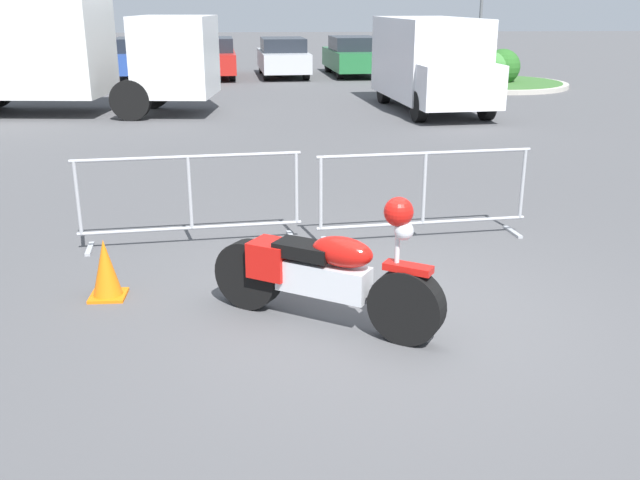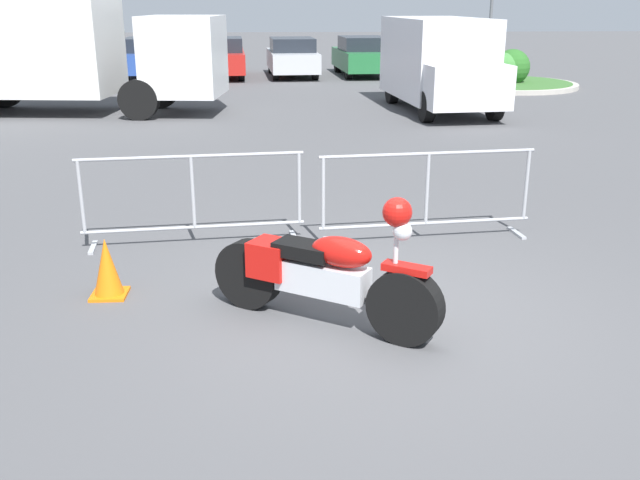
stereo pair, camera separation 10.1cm
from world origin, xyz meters
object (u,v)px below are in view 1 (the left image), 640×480
at_px(crowd_barrier_far, 424,194).
at_px(crowd_barrier_near, 190,198).
at_px(traffic_cone, 106,269).
at_px(parked_car_green, 353,56).
at_px(pedestrian, 196,59).
at_px(motorcycle, 323,273).
at_px(parked_car_blue, 139,58).
at_px(parked_car_silver, 283,57).
at_px(delivery_van, 431,61).
at_px(parked_car_red, 211,57).
at_px(parked_car_white, 68,57).
at_px(box_truck, 38,47).

bearing_deg(crowd_barrier_far, crowd_barrier_near, 180.00).
bearing_deg(crowd_barrier_near, traffic_cone, -113.40).
relative_size(parked_car_green, pedestrian, 2.57).
xyz_separation_m(motorcycle, pedestrian, (-2.72, 18.03, 0.44)).
relative_size(parked_car_green, traffic_cone, 7.35).
height_order(crowd_barrier_near, parked_car_blue, parked_car_blue).
height_order(parked_car_blue, parked_car_green, parked_car_green).
relative_size(crowd_barrier_far, pedestrian, 1.53).
relative_size(motorcycle, parked_car_silver, 0.46).
xyz_separation_m(delivery_van, parked_car_silver, (-3.61, 8.79, -0.53)).
distance_m(crowd_barrier_far, delivery_van, 10.80).
distance_m(motorcycle, parked_car_red, 21.55).
height_order(motorcycle, parked_car_white, parked_car_white).
relative_size(crowd_barrier_near, parked_car_blue, 0.60).
xyz_separation_m(parked_car_blue, parked_car_silver, (5.29, -0.02, -0.01)).
height_order(delivery_van, pedestrian, delivery_van).
relative_size(crowd_barrier_far, box_truck, 0.33).
bearing_deg(crowd_barrier_near, box_truck, 114.01).
bearing_deg(delivery_van, motorcycle, -21.83).
relative_size(parked_car_silver, parked_car_green, 0.98).
bearing_deg(parked_car_green, pedestrian, 120.54).
xyz_separation_m(box_truck, parked_car_red, (3.58, 8.59, -0.91)).
xyz_separation_m(crowd_barrier_near, parked_car_white, (-6.41, 19.69, 0.16)).
xyz_separation_m(crowd_barrier_far, parked_car_white, (-9.16, 19.69, 0.16)).
relative_size(parked_car_white, parked_car_silver, 1.01).
relative_size(delivery_van, parked_car_green, 1.19).
bearing_deg(box_truck, parked_car_green, 51.25).
distance_m(parked_car_white, pedestrian, 6.42).
xyz_separation_m(motorcycle, crowd_barrier_near, (-1.38, 2.28, 0.08)).
distance_m(box_truck, parked_car_blue, 8.88).
bearing_deg(parked_car_red, traffic_cone, 177.35).
bearing_deg(parked_car_red, parked_car_white, 79.95).
bearing_deg(box_truck, parked_car_silver, 60.46).
bearing_deg(parked_car_white, pedestrian, -131.81).
bearing_deg(delivery_van, parked_car_green, -179.37).
relative_size(motorcycle, parked_car_white, 0.46).
distance_m(parked_car_white, parked_car_silver, 7.95).
height_order(crowd_barrier_far, parked_car_blue, parked_car_blue).
relative_size(delivery_van, parked_car_silver, 1.21).
xyz_separation_m(parked_car_silver, pedestrian, (-2.88, -3.55, 0.21)).
bearing_deg(parked_car_white, parked_car_silver, -96.69).
distance_m(motorcycle, pedestrian, 18.24).
xyz_separation_m(parked_car_white, pedestrian, (5.06, -3.94, 0.20)).
distance_m(crowd_barrier_near, pedestrian, 15.81).
bearing_deg(parked_car_green, parked_car_blue, 87.65).
bearing_deg(crowd_barrier_far, parked_car_green, 85.83).
distance_m(crowd_barrier_near, box_truck, 11.58).
relative_size(crowd_barrier_far, parked_car_white, 0.60).
bearing_deg(box_truck, crowd_barrier_near, -60.16).
height_order(crowd_barrier_near, traffic_cone, crowd_barrier_near).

